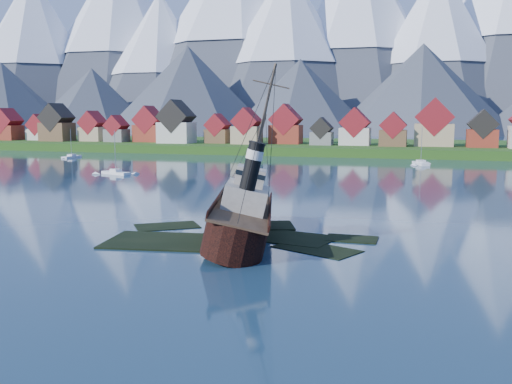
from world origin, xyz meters
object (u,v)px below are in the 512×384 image
(sailboat_c, at_px, (116,173))
(sailboat_f, at_px, (72,157))
(sailboat_e, at_px, (421,164))
(tugboat_wreck, at_px, (240,215))

(sailboat_c, distance_m, sailboat_f, 59.93)
(sailboat_e, bearing_deg, tugboat_wreck, -117.13)
(tugboat_wreck, distance_m, sailboat_f, 138.06)
(sailboat_f, bearing_deg, sailboat_e, 2.22)
(sailboat_e, distance_m, sailboat_f, 112.51)
(tugboat_wreck, xyz_separation_m, sailboat_f, (-92.53, 102.43, -2.50))
(sailboat_c, bearing_deg, sailboat_f, 65.53)
(tugboat_wreck, height_order, sailboat_f, tugboat_wreck)
(sailboat_e, bearing_deg, sailboat_c, -162.30)
(tugboat_wreck, xyz_separation_m, sailboat_c, (-50.90, 59.32, -2.47))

